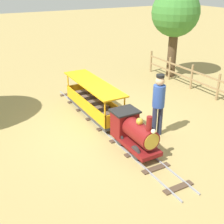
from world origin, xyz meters
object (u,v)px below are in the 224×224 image
Objects in this scene: conductor_person at (159,101)px; passenger_car at (94,102)px; locomotive at (134,131)px; oak_tree_near at (175,14)px.

passenger_car is at bearing -64.18° from conductor_person.
passenger_car is (0.00, -2.12, -0.07)m from locomotive.
passenger_car is 2.12m from conductor_person.
oak_tree_near is (-3.52, -3.75, 1.49)m from conductor_person.
conductor_person is at bearing -162.54° from locomotive.
passenger_car is 0.79× the size of oak_tree_near.
conductor_person is 5.35m from oak_tree_near.
locomotive reaches higher than passenger_car.
conductor_person is at bearing 115.82° from passenger_car.
locomotive is at bearing 42.43° from oak_tree_near.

